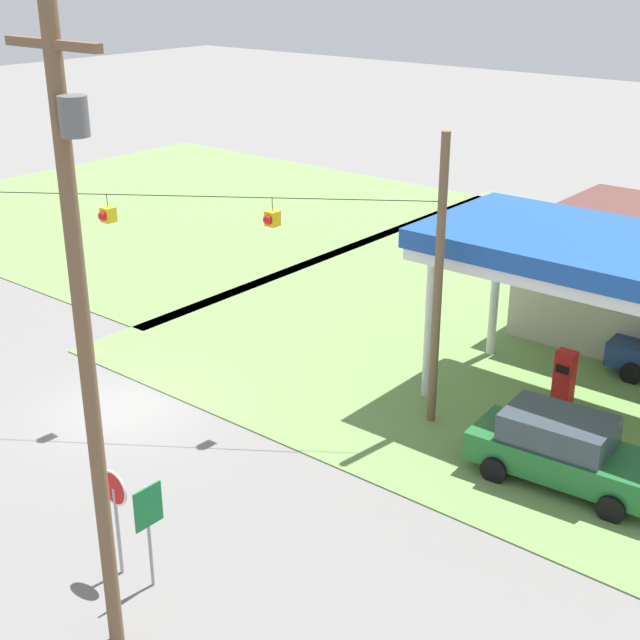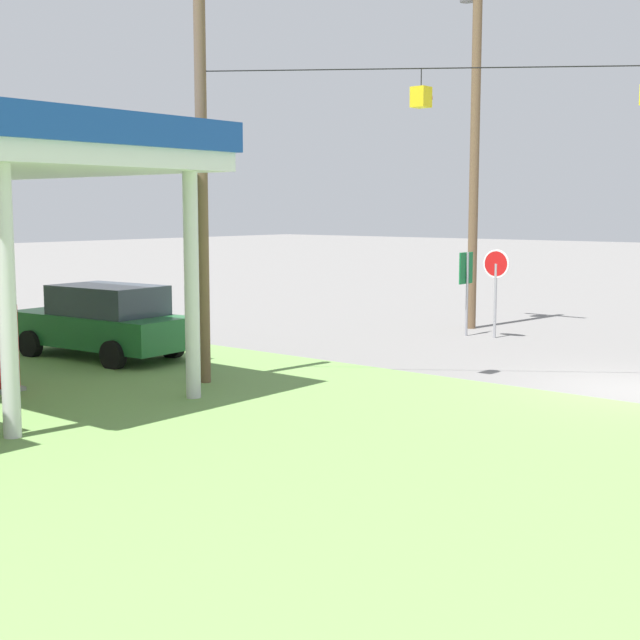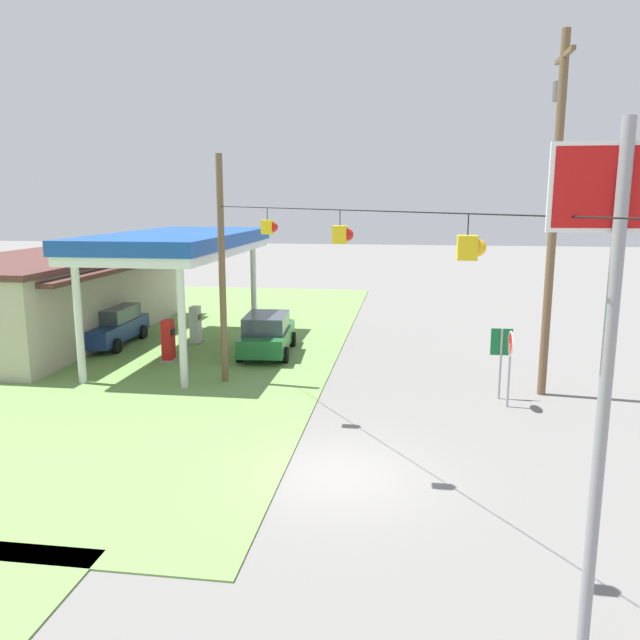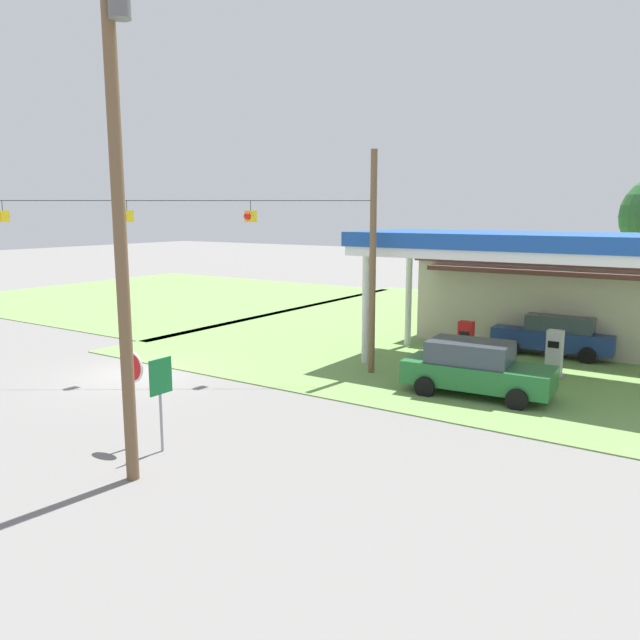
# 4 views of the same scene
# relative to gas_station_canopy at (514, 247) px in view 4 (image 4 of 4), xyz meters

# --- Properties ---
(ground_plane) EXTENTS (160.00, 160.00, 0.00)m
(ground_plane) POSITION_rel_gas_station_canopy_xyz_m (-11.37, -8.13, -4.70)
(ground_plane) COLOR slate
(grass_verge_station_corner) EXTENTS (36.00, 28.00, 0.04)m
(grass_verge_station_corner) POSITION_rel_gas_station_canopy_xyz_m (2.00, 7.19, -4.68)
(grass_verge_station_corner) COLOR #6B934C
(grass_verge_station_corner) RESTS_ON ground
(grass_verge_opposite_corner) EXTENTS (24.00, 24.00, 0.04)m
(grass_verge_opposite_corner) POSITION_rel_gas_station_canopy_xyz_m (-27.37, 7.87, -4.68)
(grass_verge_opposite_corner) COLOR #6B934C
(grass_verge_opposite_corner) RESTS_ON ground
(gas_station_canopy) EXTENTS (11.60, 5.25, 5.21)m
(gas_station_canopy) POSITION_rel_gas_station_canopy_xyz_m (0.00, 0.00, 0.00)
(gas_station_canopy) COLOR silver
(gas_station_canopy) RESTS_ON ground
(gas_station_store) EXTENTS (14.95, 7.80, 3.98)m
(gas_station_store) POSITION_rel_gas_station_canopy_xyz_m (1.84, 7.17, -2.70)
(gas_station_store) COLOR #B2A893
(gas_station_store) RESTS_ON ground
(fuel_pump_near) EXTENTS (0.71, 0.56, 1.76)m
(fuel_pump_near) POSITION_rel_gas_station_canopy_xyz_m (-1.67, -0.00, -3.86)
(fuel_pump_near) COLOR gray
(fuel_pump_near) RESTS_ON ground
(fuel_pump_far) EXTENTS (0.71, 0.56, 1.76)m
(fuel_pump_far) POSITION_rel_gas_station_canopy_xyz_m (1.67, -0.00, -3.86)
(fuel_pump_far) COLOR gray
(fuel_pump_far) RESTS_ON ground
(car_at_pumps_front) EXTENTS (4.86, 2.38, 1.80)m
(car_at_pumps_front) POSITION_rel_gas_station_canopy_xyz_m (0.08, -3.76, -3.78)
(car_at_pumps_front) COLOR #1E602D
(car_at_pumps_front) RESTS_ON ground
(car_at_pumps_rear) EXTENTS (4.88, 2.24, 1.77)m
(car_at_pumps_rear) POSITION_rel_gas_station_canopy_xyz_m (0.84, 3.75, -3.79)
(car_at_pumps_rear) COLOR navy
(car_at_pumps_rear) RESTS_ON ground
(stop_sign_roadside) EXTENTS (0.80, 0.08, 2.50)m
(stop_sign_roadside) POSITION_rel_gas_station_canopy_xyz_m (-5.57, -12.96, -2.89)
(stop_sign_roadside) COLOR #99999E
(stop_sign_roadside) RESTS_ON ground
(route_sign) EXTENTS (0.10, 0.70, 2.40)m
(route_sign) POSITION_rel_gas_station_canopy_xyz_m (-4.72, -12.81, -2.99)
(route_sign) COLOR gray
(route_sign) RESTS_ON ground
(utility_pole_main) EXTENTS (2.20, 0.44, 11.79)m
(utility_pole_main) POSITION_rel_gas_station_canopy_xyz_m (-4.00, -14.33, 1.83)
(utility_pole_main) COLOR brown
(utility_pole_main) RESTS_ON ground
(signal_span_gantry) EXTENTS (14.70, 10.24, 8.15)m
(signal_span_gantry) POSITION_rel_gas_station_canopy_xyz_m (-11.37, -8.14, -0.32)
(signal_span_gantry) COLOR brown
(signal_span_gantry) RESTS_ON ground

